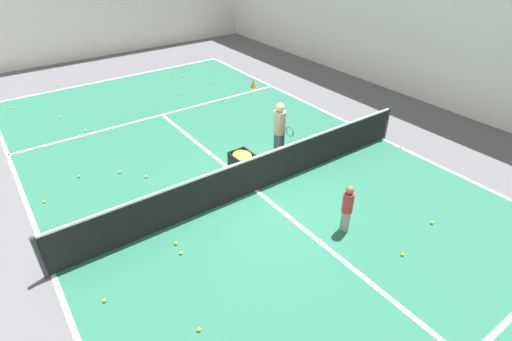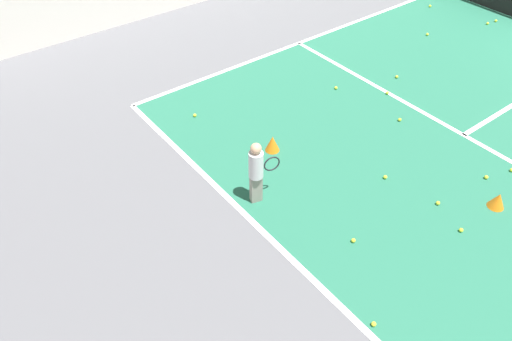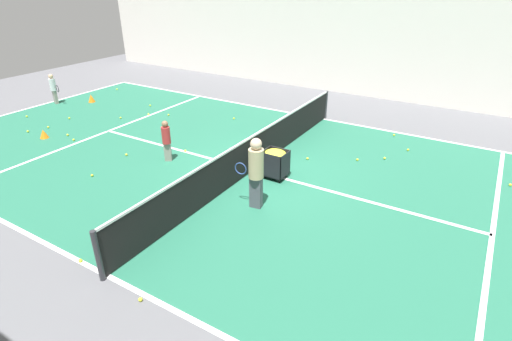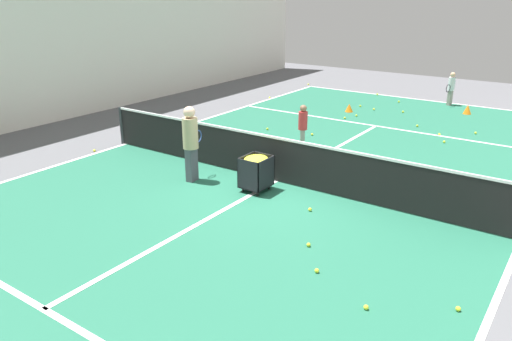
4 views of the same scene
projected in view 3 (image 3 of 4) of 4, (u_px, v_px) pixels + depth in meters
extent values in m
plane|color=#5B5B60|center=(253.00, 170.00, 10.67)|extent=(31.96, 31.96, 0.00)
cube|color=#23664C|center=(253.00, 170.00, 10.67)|extent=(9.69, 20.61, 0.00)
cube|color=white|center=(27.00, 109.00, 15.45)|extent=(9.69, 0.10, 0.00)
cube|color=white|center=(324.00, 119.00, 14.37)|extent=(0.10, 20.61, 0.00)
cube|color=white|center=(108.00, 276.00, 6.96)|extent=(0.10, 20.61, 0.00)
cube|color=white|center=(109.00, 131.00, 13.30)|extent=(9.69, 0.10, 0.00)
cube|color=white|center=(492.00, 235.00, 8.03)|extent=(9.69, 0.10, 0.00)
cube|color=white|center=(253.00, 170.00, 10.67)|extent=(0.10, 11.33, 0.00)
cube|color=silver|center=(366.00, 18.00, 15.85)|extent=(0.15, 28.26, 6.25)
cylinder|color=#2D2D33|center=(326.00, 105.00, 14.23)|extent=(0.10, 0.10, 1.01)
cylinder|color=#2D2D33|center=(98.00, 256.00, 6.66)|extent=(0.10, 0.10, 1.01)
cube|color=black|center=(253.00, 154.00, 10.45)|extent=(9.79, 0.03, 0.94)
cube|color=white|center=(253.00, 136.00, 10.23)|extent=(9.79, 0.04, 0.05)
cube|color=gray|center=(55.00, 97.00, 15.97)|extent=(0.16, 0.21, 0.53)
cylinder|color=silver|center=(53.00, 85.00, 15.74)|extent=(0.29, 0.29, 0.47)
sphere|color=tan|center=(51.00, 76.00, 15.60)|extent=(0.18, 0.18, 0.18)
torus|color=black|center=(57.00, 89.00, 15.64)|extent=(0.09, 0.28, 0.28)
cube|color=#4C4C56|center=(256.00, 192.00, 8.85)|extent=(0.19, 0.28, 0.75)
cylinder|color=tan|center=(256.00, 164.00, 8.54)|extent=(0.37, 0.37, 0.66)
sphere|color=beige|center=(256.00, 144.00, 8.34)|extent=(0.25, 0.25, 0.25)
torus|color=#2D478C|center=(241.00, 168.00, 8.70)|extent=(0.06, 0.28, 0.28)
cube|color=gray|center=(168.00, 152.00, 11.11)|extent=(0.20, 0.22, 0.53)
cylinder|color=#B22D2D|center=(166.00, 135.00, 10.88)|extent=(0.32, 0.32, 0.47)
sphere|color=#846047|center=(165.00, 124.00, 10.74)|extent=(0.18, 0.18, 0.18)
cube|color=black|center=(275.00, 174.00, 10.25)|extent=(0.52, 0.60, 0.02)
cube|color=black|center=(265.00, 160.00, 10.25)|extent=(0.52, 0.02, 0.63)
cube|color=black|center=(285.00, 165.00, 9.98)|extent=(0.52, 0.02, 0.63)
cube|color=black|center=(280.00, 159.00, 10.30)|extent=(0.02, 0.60, 0.63)
cube|color=black|center=(270.00, 166.00, 9.92)|extent=(0.02, 0.60, 0.63)
ellipsoid|color=yellow|center=(275.00, 153.00, 10.00)|extent=(0.48, 0.56, 0.16)
cylinder|color=black|center=(271.00, 171.00, 10.51)|extent=(0.05, 0.05, 0.11)
cylinder|color=black|center=(264.00, 176.00, 10.23)|extent=(0.05, 0.05, 0.11)
cylinder|color=black|center=(285.00, 175.00, 10.32)|extent=(0.05, 0.05, 0.11)
cylinder|color=black|center=(279.00, 180.00, 10.04)|extent=(0.05, 0.05, 0.11)
cone|color=orange|center=(44.00, 134.00, 12.69)|extent=(0.27, 0.27, 0.28)
cone|color=orange|center=(91.00, 98.00, 16.19)|extent=(0.27, 0.27, 0.31)
sphere|color=yellow|center=(117.00, 89.00, 17.89)|extent=(0.07, 0.07, 0.07)
sphere|color=yellow|center=(140.00, 299.00, 6.41)|extent=(0.07, 0.07, 0.07)
sphere|color=yellow|center=(278.00, 135.00, 12.88)|extent=(0.07, 0.07, 0.07)
sphere|color=yellow|center=(270.00, 133.00, 13.06)|extent=(0.07, 0.07, 0.07)
sphere|color=yellow|center=(385.00, 158.00, 11.27)|extent=(0.07, 0.07, 0.07)
sphere|color=yellow|center=(408.00, 150.00, 11.81)|extent=(0.07, 0.07, 0.07)
sphere|color=yellow|center=(28.00, 131.00, 13.17)|extent=(0.07, 0.07, 0.07)
sphere|color=yellow|center=(92.00, 175.00, 10.32)|extent=(0.07, 0.07, 0.07)
sphere|color=yellow|center=(357.00, 160.00, 11.19)|extent=(0.07, 0.07, 0.07)
sphere|color=yellow|center=(149.00, 114.00, 14.76)|extent=(0.07, 0.07, 0.07)
sphere|color=yellow|center=(69.00, 118.00, 14.36)|extent=(0.07, 0.07, 0.07)
sphere|color=yellow|center=(234.00, 118.00, 14.34)|extent=(0.07, 0.07, 0.07)
sphere|color=yellow|center=(394.00, 135.00, 12.88)|extent=(0.07, 0.07, 0.07)
sphere|color=yellow|center=(121.00, 118.00, 14.39)|extent=(0.07, 0.07, 0.07)
sphere|color=yellow|center=(169.00, 115.00, 14.69)|extent=(0.07, 0.07, 0.07)
sphere|color=yellow|center=(80.00, 261.00, 7.28)|extent=(0.07, 0.07, 0.07)
sphere|color=yellow|center=(74.00, 140.00, 12.51)|extent=(0.07, 0.07, 0.07)
sphere|color=yellow|center=(307.00, 158.00, 11.26)|extent=(0.07, 0.07, 0.07)
sphere|color=yellow|center=(150.00, 105.00, 15.73)|extent=(0.07, 0.07, 0.07)
sphere|color=yellow|center=(285.00, 117.00, 14.47)|extent=(0.07, 0.07, 0.07)
sphere|color=yellow|center=(27.00, 116.00, 14.53)|extent=(0.07, 0.07, 0.07)
sphere|color=yellow|center=(126.00, 155.00, 11.49)|extent=(0.07, 0.07, 0.07)
sphere|color=yellow|center=(185.00, 151.00, 11.74)|extent=(0.07, 0.07, 0.07)
sphere|color=yellow|center=(510.00, 185.00, 9.86)|extent=(0.07, 0.07, 0.07)
sphere|color=yellow|center=(48.00, 127.00, 13.53)|extent=(0.07, 0.07, 0.07)
sphere|color=yellow|center=(68.00, 135.00, 12.88)|extent=(0.07, 0.07, 0.07)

